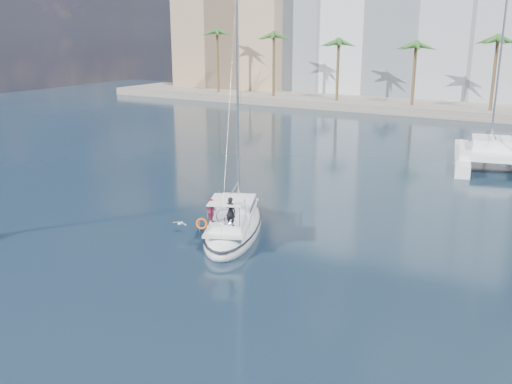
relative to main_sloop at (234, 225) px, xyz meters
The scene contains 9 objects.
ground 2.11m from the main_sloop, 71.26° to the right, with size 160.00×160.00×0.00m, color black.
quay 59.06m from the main_sloop, 89.36° to the left, with size 120.00×14.00×1.20m, color gray.
building_modern 73.21m from the main_sloop, 99.07° to the left, with size 42.00×16.00×28.00m, color silver.
building_tan_left 79.47m from the main_sloop, 121.65° to the left, with size 22.00×14.00×22.00m, color tan.
palm_left 65.10m from the main_sloop, 121.20° to the left, with size 3.60×3.60×12.30m.
palm_centre 55.92m from the main_sloop, 89.31° to the left, with size 3.60×3.60×12.30m.
main_sloop is the anchor object (origin of this frame).
catamaran 28.20m from the main_sloop, 68.53° to the left, with size 8.34×12.95×17.45m.
seagull 3.18m from the main_sloop, 143.85° to the right, with size 1.00×0.43×0.18m.
Camera 1 is at (16.86, -25.10, 11.77)m, focal length 40.00 mm.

